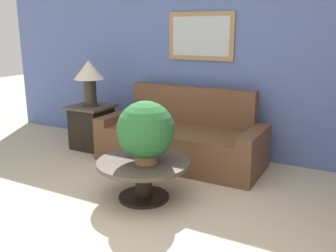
# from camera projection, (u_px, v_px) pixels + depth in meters

# --- Properties ---
(wall_back) EXTENTS (7.82, 0.09, 2.60)m
(wall_back) POSITION_uv_depth(u_px,v_px,m) (235.00, 59.00, 4.80)
(wall_back) COLOR #5166A8
(wall_back) RESTS_ON ground_plane
(couch_main) EXTENTS (2.09, 0.86, 0.95)m
(couch_main) POSITION_uv_depth(u_px,v_px,m) (182.00, 140.00, 4.79)
(couch_main) COLOR brown
(couch_main) RESTS_ON ground_plane
(coffee_table) EXTENTS (0.93, 0.93, 0.40)m
(coffee_table) POSITION_uv_depth(u_px,v_px,m) (143.00, 171.00, 3.75)
(coffee_table) COLOR black
(coffee_table) RESTS_ON ground_plane
(side_table) EXTENTS (0.56, 0.56, 0.62)m
(side_table) POSITION_uv_depth(u_px,v_px,m) (92.00, 126.00, 5.38)
(side_table) COLOR black
(side_table) RESTS_ON ground_plane
(table_lamp) EXTENTS (0.42, 0.42, 0.64)m
(table_lamp) POSITION_uv_depth(u_px,v_px,m) (89.00, 75.00, 5.19)
(table_lamp) COLOR #2D2823
(table_lamp) RESTS_ON side_table
(potted_plant_on_table) EXTENTS (0.56, 0.56, 0.61)m
(potted_plant_on_table) POSITION_uv_depth(u_px,v_px,m) (146.00, 131.00, 3.59)
(potted_plant_on_table) COLOR #9E6B42
(potted_plant_on_table) RESTS_ON coffee_table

